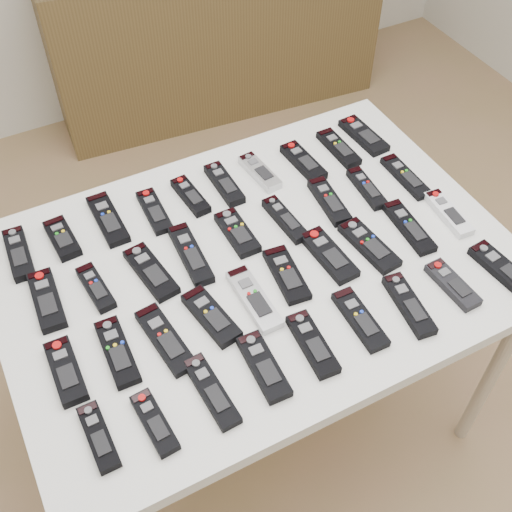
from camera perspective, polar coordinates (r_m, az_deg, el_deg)
name	(u,v)px	position (r m, az deg, el deg)	size (l,w,h in m)	color
ground	(304,428)	(2.21, 4.28, -15.00)	(4.00, 4.00, 0.00)	olive
table	(256,276)	(1.63, 0.00, -1.81)	(1.25, 0.88, 0.78)	white
sideboard	(216,33)	(3.22, -3.57, 19.18)	(1.56, 0.38, 0.78)	#4B391E
remote_0	(19,254)	(1.69, -20.34, 0.19)	(0.05, 0.17, 0.02)	black
remote_1	(62,238)	(1.69, -16.84, 1.51)	(0.06, 0.14, 0.02)	black
remote_2	(108,219)	(1.71, -13.03, 3.21)	(0.06, 0.19, 0.02)	black
remote_3	(154,211)	(1.71, -9.03, 3.95)	(0.05, 0.16, 0.02)	black
remote_4	(191,196)	(1.74, -5.84, 5.33)	(0.05, 0.15, 0.02)	black
remote_5	(224,184)	(1.76, -2.84, 6.42)	(0.05, 0.17, 0.02)	black
remote_6	(260,172)	(1.80, 0.33, 7.46)	(0.05, 0.16, 0.02)	#B7B7BC
remote_7	(303,162)	(1.83, 4.23, 8.35)	(0.05, 0.17, 0.02)	black
remote_8	(339,148)	(1.89, 7.35, 9.49)	(0.05, 0.17, 0.02)	black
remote_9	(364,135)	(1.95, 9.54, 10.52)	(0.06, 0.18, 0.02)	black
remote_10	(47,300)	(1.57, -18.10, -3.75)	(0.06, 0.18, 0.02)	black
remote_11	(96,288)	(1.56, -14.05, -2.75)	(0.04, 0.15, 0.02)	black
remote_12	(151,272)	(1.57, -9.31, -1.40)	(0.06, 0.18, 0.02)	black
remote_13	(191,254)	(1.59, -5.82, 0.14)	(0.05, 0.20, 0.02)	black
remote_14	(237,233)	(1.63, -1.68, 2.09)	(0.06, 0.16, 0.02)	black
remote_15	(285,219)	(1.66, 2.59, 3.26)	(0.04, 0.17, 0.02)	black
remote_16	(329,201)	(1.72, 6.52, 4.87)	(0.05, 0.17, 0.02)	black
remote_17	(367,188)	(1.77, 9.80, 5.95)	(0.04, 0.16, 0.02)	black
remote_18	(406,177)	(1.83, 13.15, 6.88)	(0.05, 0.18, 0.02)	black
remote_19	(66,371)	(1.44, -16.54, -9.79)	(0.06, 0.16, 0.02)	black
remote_20	(117,352)	(1.44, -12.23, -8.33)	(0.05, 0.18, 0.02)	black
remote_21	(165,339)	(1.44, -8.06, -7.34)	(0.06, 0.19, 0.02)	black
remote_22	(211,316)	(1.47, -4.00, -5.36)	(0.06, 0.17, 0.02)	black
remote_23	(254,299)	(1.49, -0.18, -3.83)	(0.05, 0.19, 0.02)	#B7B7BC
remote_24	(287,275)	(1.54, 2.73, -1.65)	(0.06, 0.17, 0.02)	black
remote_25	(329,255)	(1.59, 6.51, 0.09)	(0.06, 0.18, 0.02)	black
remote_26	(369,245)	(1.63, 10.03, 0.94)	(0.06, 0.18, 0.02)	black
remote_27	(409,227)	(1.69, 13.44, 2.52)	(0.05, 0.19, 0.02)	black
remote_28	(448,213)	(1.75, 16.73, 3.67)	(0.05, 0.17, 0.02)	silver
remote_29	(99,437)	(1.35, -13.81, -15.34)	(0.04, 0.15, 0.02)	black
remote_30	(155,422)	(1.34, -9.00, -14.41)	(0.04, 0.15, 0.02)	black
remote_31	(212,391)	(1.36, -3.97, -11.90)	(0.05, 0.18, 0.02)	black
remote_32	(264,366)	(1.39, 0.70, -9.79)	(0.06, 0.17, 0.02)	black
remote_33	(313,344)	(1.43, 5.05, -7.80)	(0.05, 0.17, 0.02)	black
remote_34	(360,319)	(1.48, 9.23, -5.57)	(0.05, 0.17, 0.02)	black
remote_35	(409,305)	(1.52, 13.44, -4.25)	(0.05, 0.18, 0.02)	black
remote_36	(453,285)	(1.59, 17.07, -2.45)	(0.05, 0.15, 0.02)	black
remote_37	(505,271)	(1.66, 21.22, -1.25)	(0.05, 0.19, 0.02)	black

